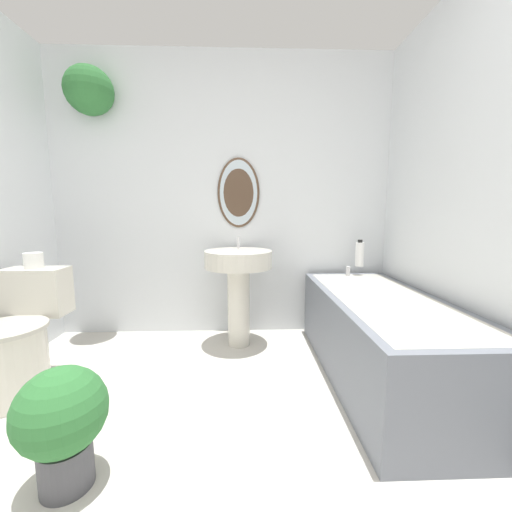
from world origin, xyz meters
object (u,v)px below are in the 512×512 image
Objects in this scene: toilet at (16,343)px; toilet_paper_roll at (34,260)px; pedestal_sink at (238,276)px; potted_plant at (62,419)px; bathtub at (382,336)px; shampoo_bottle at (360,254)px.

toilet is 0.51m from toilet_paper_roll.
pedestal_sink reaches higher than potted_plant.
pedestal_sink reaches higher than toilet_paper_roll.
toilet is 2.24m from bathtub.
pedestal_sink is at bearing 17.84° from toilet_paper_roll.
bathtub is 1.76m from potted_plant.
pedestal_sink is 1.50m from potted_plant.
shampoo_bottle reaches higher than potted_plant.
pedestal_sink is 1.06m from shampoo_bottle.
shampoo_bottle is at bearing 9.56° from pedestal_sink.
toilet_paper_roll is at bearing 176.70° from bathtub.
toilet_paper_roll reaches higher than bathtub.
toilet_paper_roll reaches higher than potted_plant.
potted_plant is at bearing -54.26° from toilet_paper_roll.
toilet is 0.94m from potted_plant.
shampoo_bottle is 2.06× the size of toilet_paper_roll.
potted_plant is at bearing -46.38° from toilet.
shampoo_bottle is 0.47× the size of potted_plant.
toilet is at bearing -153.81° from pedestal_sink.
toilet is 0.44× the size of bathtub.
pedestal_sink reaches higher than toilet.
toilet is 1.47m from pedestal_sink.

